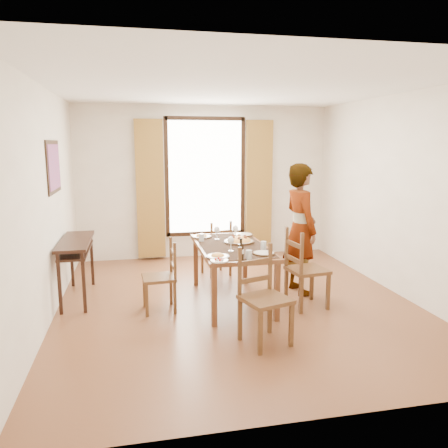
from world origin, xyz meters
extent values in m
plane|color=brown|center=(0.00, 0.00, 0.00)|extent=(5.00, 5.00, 0.00)
cube|color=white|center=(0.00, 2.50, 1.35)|extent=(4.50, 0.10, 2.70)
cube|color=white|center=(0.00, -2.50, 1.35)|extent=(4.50, 0.10, 2.70)
cube|color=white|center=(-2.25, 0.00, 1.35)|extent=(0.10, 5.00, 2.70)
cube|color=white|center=(2.25, 0.00, 1.35)|extent=(0.10, 5.00, 2.70)
cube|color=white|center=(0.00, 0.00, 2.72)|extent=(4.50, 5.00, 0.04)
cube|color=white|center=(0.00, 2.47, 1.45)|extent=(1.30, 0.04, 2.00)
cube|color=#A07234|center=(-0.98, 2.41, 1.25)|extent=(0.48, 0.10, 2.40)
cube|color=#A07234|center=(0.98, 2.41, 1.25)|extent=(0.48, 0.10, 2.40)
cube|color=black|center=(-2.24, 0.60, 1.75)|extent=(0.02, 0.86, 0.66)
cube|color=red|center=(-2.23, 0.60, 1.75)|extent=(0.01, 0.76, 0.56)
cube|color=black|center=(-2.03, 0.60, 0.78)|extent=(0.38, 1.20, 0.04)
cube|color=black|center=(-2.03, 0.60, 0.66)|extent=(0.34, 1.10, 0.03)
cube|color=black|center=(-2.17, 0.05, 0.38)|extent=(0.04, 0.04, 0.76)
cube|color=black|center=(-2.17, 1.15, 0.38)|extent=(0.04, 0.04, 0.76)
cube|color=black|center=(-1.89, 0.05, 0.38)|extent=(0.04, 0.04, 0.76)
cube|color=black|center=(-1.89, 1.15, 0.38)|extent=(0.04, 0.04, 0.76)
cube|color=brown|center=(-0.05, 0.07, 0.72)|extent=(0.86, 1.60, 0.05)
cube|color=black|center=(-0.05, 0.07, 0.75)|extent=(0.79, 1.47, 0.01)
cube|color=brown|center=(-0.42, -0.67, 0.35)|extent=(0.06, 0.06, 0.70)
cube|color=brown|center=(-0.42, 0.82, 0.35)|extent=(0.06, 0.06, 0.70)
cube|color=brown|center=(0.32, -0.67, 0.35)|extent=(0.06, 0.06, 0.70)
cube|color=brown|center=(0.32, 0.82, 0.35)|extent=(0.06, 0.06, 0.70)
cube|color=brown|center=(-1.00, -0.06, 0.42)|extent=(0.41, 0.41, 0.04)
cube|color=brown|center=(-1.17, 0.10, 0.21)|extent=(0.04, 0.04, 0.42)
cube|color=brown|center=(-0.84, 0.12, 0.21)|extent=(0.04, 0.04, 0.42)
cube|color=brown|center=(-1.15, -0.24, 0.21)|extent=(0.04, 0.04, 0.42)
cube|color=brown|center=(-0.82, -0.22, 0.21)|extent=(0.04, 0.04, 0.42)
cube|color=brown|center=(-0.83, 0.12, 0.65)|extent=(0.03, 0.03, 0.47)
cube|color=brown|center=(-0.81, -0.22, 0.65)|extent=(0.03, 0.03, 0.47)
cube|color=brown|center=(-0.82, -0.05, 0.56)|extent=(0.04, 0.34, 0.05)
cube|color=brown|center=(-0.82, -0.05, 0.73)|extent=(0.04, 0.34, 0.05)
cube|color=brown|center=(-0.03, 1.29, 0.41)|extent=(0.48, 0.48, 0.04)
cube|color=brown|center=(0.09, 1.50, 0.21)|extent=(0.04, 0.04, 0.41)
cube|color=brown|center=(0.18, 1.18, 0.21)|extent=(0.04, 0.04, 0.41)
cube|color=brown|center=(-0.23, 1.40, 0.21)|extent=(0.04, 0.04, 0.41)
cube|color=brown|center=(-0.14, 1.09, 0.21)|extent=(0.04, 0.04, 0.41)
cube|color=brown|center=(0.18, 1.17, 0.64)|extent=(0.03, 0.03, 0.46)
cube|color=brown|center=(-0.13, 1.08, 0.64)|extent=(0.03, 0.03, 0.46)
cube|color=brown|center=(0.02, 1.13, 0.55)|extent=(0.32, 0.12, 0.05)
cube|color=brown|center=(0.02, 1.13, 0.71)|extent=(0.32, 0.12, 0.05)
cube|color=brown|center=(0.02, -1.19, 0.47)|extent=(0.56, 0.56, 0.04)
cube|color=brown|center=(-0.10, -1.43, 0.24)|extent=(0.04, 0.04, 0.47)
cube|color=brown|center=(-0.22, -1.07, 0.24)|extent=(0.04, 0.04, 0.47)
cube|color=brown|center=(0.26, -1.31, 0.24)|extent=(0.04, 0.04, 0.47)
cube|color=brown|center=(0.14, -0.95, 0.24)|extent=(0.04, 0.04, 0.47)
cube|color=brown|center=(-0.22, -1.06, 0.74)|extent=(0.04, 0.04, 0.53)
cube|color=brown|center=(0.14, -0.94, 0.74)|extent=(0.04, 0.04, 0.53)
cube|color=brown|center=(-0.04, -1.00, 0.63)|extent=(0.37, 0.14, 0.05)
cube|color=brown|center=(-0.04, -1.00, 0.82)|extent=(0.37, 0.14, 0.05)
cube|color=brown|center=(0.84, -0.30, 0.48)|extent=(0.51, 0.51, 0.04)
cube|color=brown|center=(1.06, -0.46, 0.24)|extent=(0.04, 0.04, 0.48)
cube|color=brown|center=(0.68, -0.51, 0.24)|extent=(0.04, 0.04, 0.48)
cube|color=brown|center=(1.00, -0.08, 0.24)|extent=(0.04, 0.04, 0.48)
cube|color=brown|center=(0.62, -0.14, 0.24)|extent=(0.04, 0.04, 0.48)
cube|color=brown|center=(0.67, -0.51, 0.74)|extent=(0.04, 0.04, 0.53)
cube|color=brown|center=(0.61, -0.14, 0.74)|extent=(0.04, 0.04, 0.53)
cube|color=brown|center=(0.64, -0.33, 0.63)|extent=(0.08, 0.38, 0.05)
cube|color=brown|center=(0.64, -0.33, 0.82)|extent=(0.08, 0.38, 0.05)
imported|color=gray|center=(0.95, 0.26, 0.89)|extent=(0.74, 0.56, 1.78)
cylinder|color=silver|center=(0.28, -0.23, 0.81)|extent=(0.07, 0.07, 0.10)
cylinder|color=silver|center=(-0.39, 0.39, 0.81)|extent=(0.07, 0.07, 0.10)
cylinder|color=silver|center=(-0.01, -0.63, 0.81)|extent=(0.07, 0.07, 0.10)
camera|label=1|loc=(-1.25, -5.25, 2.04)|focal=35.00mm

